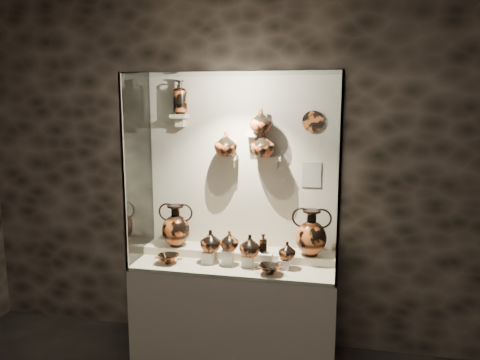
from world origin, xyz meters
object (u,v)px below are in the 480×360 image
jug_a (211,241)px  jug_c (250,246)px  amphora_right (311,233)px  lekythos_small (263,242)px  jug_e (287,251)px  ovoid_vase_b (261,121)px  lekythos_tall (180,95)px  ovoid_vase_c (263,144)px  amphora_left (176,225)px  jug_b (229,241)px  ovoid_vase_a (226,144)px  kylix_right (270,269)px  kylix_left (168,258)px

jug_a → jug_c: size_ratio=1.01×
amphora_right → lekythos_small: 0.42m
jug_e → lekythos_small: size_ratio=0.83×
jug_e → ovoid_vase_b: size_ratio=0.73×
lekythos_tall → ovoid_vase_c: bearing=-0.3°
jug_c → lekythos_small: bearing=15.8°
amphora_left → jug_b: size_ratio=2.33×
jug_b → ovoid_vase_b: bearing=74.3°
jug_b → ovoid_vase_a: size_ratio=0.78×
lekythos_small → kylix_right: 0.24m
kylix_right → ovoid_vase_b: size_ratio=1.16×
jug_e → kylix_right: size_ratio=0.64×
lekythos_tall → ovoid_vase_c: lekythos_tall is taller
jug_b → kylix_right: (0.36, -0.13, -0.17)m
amphora_right → kylix_left: amphora_right is taller
amphora_left → ovoid_vase_a: size_ratio=1.82×
kylix_left → kylix_right: bearing=-14.7°
lekythos_tall → lekythos_small: bearing=-16.0°
lekythos_tall → kylix_right: bearing=-23.4°
lekythos_small → kylix_left: bearing=161.8°
jug_c → kylix_left: 0.70m
jug_e → kylix_left: jug_e is taller
lekythos_small → jug_c: bearing=166.9°
lekythos_small → ovoid_vase_a: (-0.37, 0.23, 0.78)m
jug_c → ovoid_vase_a: ovoid_vase_a is taller
kylix_left → ovoid_vase_a: 1.08m
jug_a → jug_e: bearing=-12.2°
amphora_right → lekythos_small: bearing=-151.1°
kylix_left → kylix_right: 0.88m
kylix_left → lekythos_small: bearing=-3.8°
jug_e → ovoid_vase_c: bearing=116.4°
jug_b → lekythos_tall: lekythos_tall is taller
jug_c → lekythos_tall: 1.42m
amphora_right → jug_a: amphora_right is taller
jug_a → lekythos_small: bearing=-11.9°
jug_e → lekythos_tall: 1.61m
lekythos_small → kylix_left: lekythos_small is taller
ovoid_vase_a → jug_a: bearing=-117.4°
jug_b → kylix_right: bearing=4.2°
jug_a → lekythos_tall: lekythos_tall is taller
lekythos_small → ovoid_vase_b: bearing=81.2°
amphora_left → jug_e: (1.01, -0.18, -0.11)m
amphora_right → jug_b: size_ratio=2.44×
jug_e → kylix_left: size_ratio=0.63×
ovoid_vase_a → jug_e: bearing=-30.0°
kylix_right → ovoid_vase_c: ovoid_vase_c is taller
amphora_left → kylix_left: 0.34m
ovoid_vase_a → jug_c: bearing=-51.5°
kylix_left → jug_c: bearing=-4.6°
ovoid_vase_c → ovoid_vase_a: bearing=-161.0°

